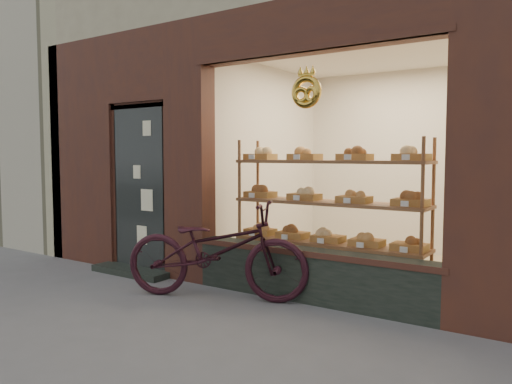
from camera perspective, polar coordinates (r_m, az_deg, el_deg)
The scene contains 4 objects.
ground at distance 4.03m, azimuth -15.17°, elevation -18.08°, with size 90.00×90.00×0.00m, color slate.
neighbor_left at distance 15.05m, azimuth -23.85°, elevation 15.29°, with size 12.00×7.00×9.00m, color #B6B18B.
display_shelf at distance 5.56m, azimuth 8.27°, elevation -2.72°, with size 2.20×0.45×1.70m.
bicycle at distance 5.32m, azimuth -4.59°, elevation -6.63°, with size 0.69×1.98×1.04m, color black.
Camera 1 is at (2.85, -2.42, 1.52)m, focal length 35.00 mm.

